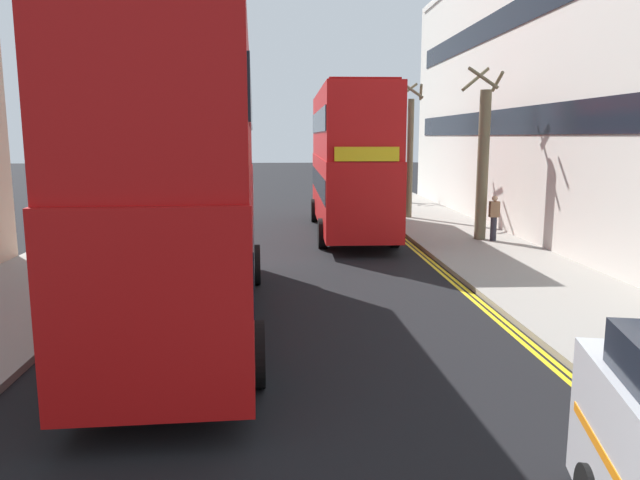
% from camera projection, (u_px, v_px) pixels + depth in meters
% --- Properties ---
extents(sidewalk_right, '(4.00, 80.00, 0.14)m').
position_uv_depth(sidewalk_right, '(516.00, 268.00, 17.67)').
color(sidewalk_right, gray).
rests_on(sidewalk_right, ground).
extents(sidewalk_left, '(4.00, 80.00, 0.14)m').
position_uv_depth(sidewalk_left, '(56.00, 274.00, 16.86)').
color(sidewalk_left, gray).
rests_on(sidewalk_left, ground).
extents(kerb_line_outer, '(0.10, 56.00, 0.01)m').
position_uv_depth(kerb_line_outer, '(465.00, 288.00, 15.58)').
color(kerb_line_outer, yellow).
rests_on(kerb_line_outer, ground).
extents(kerb_line_inner, '(0.10, 56.00, 0.01)m').
position_uv_depth(kerb_line_inner, '(459.00, 288.00, 15.57)').
color(kerb_line_inner, yellow).
rests_on(kerb_line_inner, ground).
extents(double_decker_bus_away, '(3.13, 10.90, 5.64)m').
position_uv_depth(double_decker_bus_away, '(189.00, 177.00, 12.12)').
color(double_decker_bus_away, '#B20F0F').
rests_on(double_decker_bus_away, ground).
extents(double_decker_bus_oncoming, '(2.90, 10.84, 5.64)m').
position_uv_depth(double_decker_bus_oncoming, '(350.00, 157.00, 24.05)').
color(double_decker_bus_oncoming, red).
rests_on(double_decker_bus_oncoming, ground).
extents(pedestrian_far, '(0.34, 0.22, 1.62)m').
position_uv_depth(pedestrian_far, '(494.00, 217.00, 21.74)').
color(pedestrian_far, '#2D2D38').
rests_on(pedestrian_far, sidewalk_right).
extents(street_tree_mid, '(1.29, 1.60, 6.14)m').
position_uv_depth(street_tree_mid, '(483.00, 161.00, 21.76)').
color(street_tree_mid, '#6B6047').
rests_on(street_tree_mid, sidewalk_right).
extents(street_tree_far, '(1.35, 1.53, 6.37)m').
position_uv_depth(street_tree_far, '(409.00, 149.00, 27.72)').
color(street_tree_far, '#6B6047').
rests_on(street_tree_far, sidewalk_right).
extents(street_tree_distant, '(1.59, 1.75, 5.19)m').
position_uv_depth(street_tree_distant, '(370.00, 159.00, 36.48)').
color(street_tree_distant, '#6B6047').
rests_on(street_tree_distant, sidewalk_right).
extents(townhouse_terrace_right, '(10.08, 28.00, 11.54)m').
position_uv_depth(townhouse_terrace_right, '(617.00, 88.00, 24.90)').
color(townhouse_terrace_right, silver).
rests_on(townhouse_terrace_right, ground).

